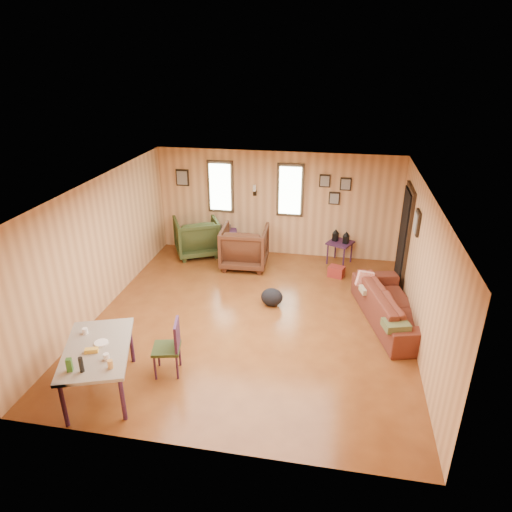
{
  "coord_description": "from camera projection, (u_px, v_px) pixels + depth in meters",
  "views": [
    {
      "loc": [
        1.35,
        -6.86,
        4.35
      ],
      "look_at": [
        0.0,
        0.4,
        1.05
      ],
      "focal_mm": 32.0,
      "sensor_mm": 36.0,
      "label": 1
    }
  ],
  "objects": [
    {
      "name": "recliner_brown",
      "position": [
        245.0,
        245.0,
        9.98
      ],
      "size": [
        1.02,
        0.96,
        1.01
      ],
      "primitive_type": "imported",
      "rotation": [
        0.0,
        0.0,
        3.19
      ],
      "color": "#482515",
      "rests_on": "ground"
    },
    {
      "name": "backpack",
      "position": [
        272.0,
        297.0,
        8.51
      ],
      "size": [
        0.5,
        0.44,
        0.35
      ],
      "rotation": [
        0.0,
        0.0,
        -0.41
      ],
      "color": "black",
      "rests_on": "ground"
    },
    {
      "name": "sofa",
      "position": [
        395.0,
        300.0,
        7.9
      ],
      "size": [
        1.22,
        2.3,
        0.86
      ],
      "primitive_type": "imported",
      "rotation": [
        0.0,
        0.0,
        1.84
      ],
      "color": "#5F271B",
      "rests_on": "ground"
    },
    {
      "name": "sofa_pillows",
      "position": [
        380.0,
        303.0,
        7.67
      ],
      "size": [
        0.84,
        1.66,
        0.34
      ],
      "rotation": [
        0.0,
        0.0,
        0.3
      ],
      "color": "#4E552F",
      "rests_on": "sofa"
    },
    {
      "name": "dining_chair",
      "position": [
        171.0,
        345.0,
        6.6
      ],
      "size": [
        0.47,
        0.47,
        0.87
      ],
      "rotation": [
        0.0,
        0.0,
        0.22
      ],
      "color": "#313D1B",
      "rests_on": "ground"
    },
    {
      "name": "cooler",
      "position": [
        336.0,
        272.0,
        9.65
      ],
      "size": [
        0.38,
        0.32,
        0.23
      ],
      "rotation": [
        0.0,
        0.0,
        -0.32
      ],
      "color": "maroon",
      "rests_on": "ground"
    },
    {
      "name": "side_table",
      "position": [
        340.0,
        241.0,
        10.1
      ],
      "size": [
        0.66,
        0.66,
        0.79
      ],
      "rotation": [
        0.0,
        0.0,
        -0.43
      ],
      "color": "#411E44",
      "rests_on": "ground"
    },
    {
      "name": "room",
      "position": [
        264.0,
        251.0,
        7.89
      ],
      "size": [
        5.54,
        6.04,
        2.44
      ],
      "color": "brown",
      "rests_on": "ground"
    },
    {
      "name": "dining_table",
      "position": [
        97.0,
        352.0,
        6.15
      ],
      "size": [
        1.27,
        1.62,
        0.93
      ],
      "rotation": [
        0.0,
        0.0,
        0.34
      ],
      "color": "gray",
      "rests_on": "ground"
    },
    {
      "name": "end_table",
      "position": [
        225.0,
        236.0,
        10.76
      ],
      "size": [
        0.66,
        0.63,
        0.69
      ],
      "rotation": [
        0.0,
        0.0,
        0.29
      ],
      "color": "#411E44",
      "rests_on": "ground"
    },
    {
      "name": "recliner_green",
      "position": [
        197.0,
        235.0,
        10.58
      ],
      "size": [
        1.25,
        1.22,
        0.98
      ],
      "primitive_type": "imported",
      "rotation": [
        0.0,
        0.0,
        -2.67
      ],
      "color": "#313D1B",
      "rests_on": "ground"
    }
  ]
}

